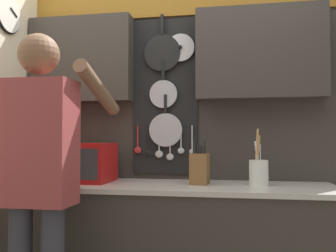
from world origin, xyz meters
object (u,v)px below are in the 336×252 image
Objects in this scene: microwave at (74,162)px; utensil_crock at (259,171)px; knife_block at (200,168)px; person at (39,168)px.

utensil_crock reaches higher than microwave.
microwave is 1.46× the size of utensil_crock.
knife_block is 0.16× the size of person.
knife_block is (0.87, 0.00, -0.03)m from microwave.
utensil_crock is at bearing 0.09° from microwave.
microwave is 1.24m from utensil_crock.
person reaches higher than microwave.
person is (-1.16, -0.60, 0.05)m from utensil_crock.
knife_block reaches higher than microwave.
utensil_crock is at bearing 0.17° from knife_block.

